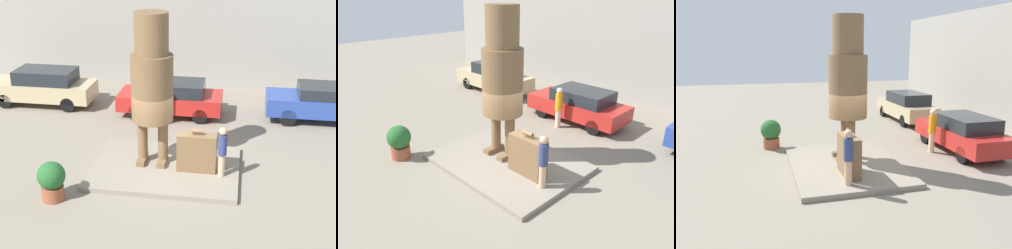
# 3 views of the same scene
# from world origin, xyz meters

# --- Properties ---
(ground_plane) EXTENTS (60.00, 60.00, 0.00)m
(ground_plane) POSITION_xyz_m (0.00, 0.00, 0.00)
(ground_plane) COLOR gray
(pedestal) EXTENTS (4.77, 3.65, 0.16)m
(pedestal) POSITION_xyz_m (0.00, 0.00, 0.08)
(pedestal) COLOR gray
(pedestal) RESTS_ON ground_plane
(statue_figure) EXTENTS (1.34, 1.34, 4.94)m
(statue_figure) POSITION_xyz_m (-0.47, 0.24, 3.04)
(statue_figure) COLOR brown
(statue_figure) RESTS_ON pedestal
(giant_suitcase) EXTENTS (1.25, 0.45, 1.43)m
(giant_suitcase) POSITION_xyz_m (1.02, -0.14, 0.78)
(giant_suitcase) COLOR brown
(giant_suitcase) RESTS_ON pedestal
(tourist) EXTENTS (0.28, 0.28, 1.64)m
(tourist) POSITION_xyz_m (1.83, -0.39, 1.05)
(tourist) COLOR tan
(tourist) RESTS_ON pedestal
(parked_car_tan) EXTENTS (4.69, 1.74, 1.65)m
(parked_car_tan) POSITION_xyz_m (-6.48, 5.34, 0.86)
(parked_car_tan) COLOR tan
(parked_car_tan) RESTS_ON ground_plane
(parked_car_red) EXTENTS (4.34, 1.79, 1.48)m
(parked_car_red) POSITION_xyz_m (-0.59, 4.97, 0.79)
(parked_car_red) COLOR #B2231E
(parked_car_red) RESTS_ON ground_plane
(planter_pot) EXTENTS (0.82, 0.82, 1.20)m
(planter_pot) POSITION_xyz_m (-2.95, -2.34, 0.64)
(planter_pot) COLOR brown
(planter_pot) RESTS_ON ground_plane
(worker_hivis) EXTENTS (0.30, 0.30, 1.74)m
(worker_hivis) POSITION_xyz_m (-0.78, 3.76, 0.95)
(worker_hivis) COLOR beige
(worker_hivis) RESTS_ON ground_plane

